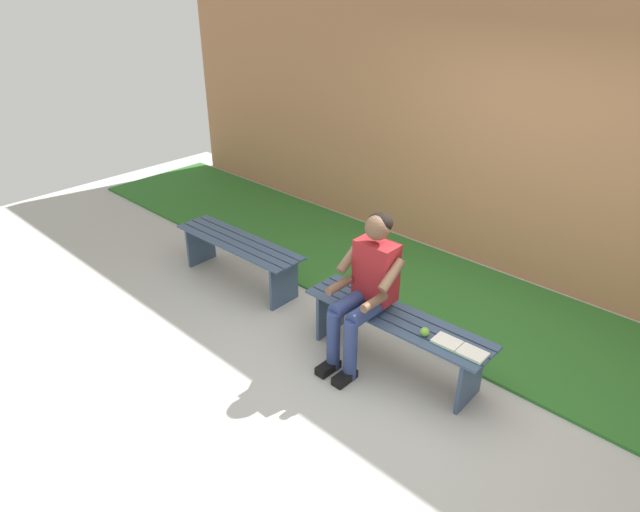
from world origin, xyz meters
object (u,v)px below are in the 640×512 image
Objects in this scene: person_seated at (366,285)px; book_open at (459,348)px; bench_near at (395,329)px; apple at (425,332)px; bench_far at (239,251)px.

book_open is at bearing -174.70° from person_seated.
apple is (-0.31, 0.06, 0.15)m from bench_near.
bench_near and bench_far have the same top height.
person_seated is (0.24, 0.10, 0.35)m from bench_near.
bench_far is at bearing -3.36° from person_seated.
apple is at bearing 6.10° from book_open.
person_seated is 0.86m from book_open.
bench_near is at bearing -11.66° from apple.
bench_far is 1.21× the size of person_seated.
book_open is at bearing 179.42° from bench_far.
bench_near is at bearing -156.84° from person_seated.
bench_near is 23.02× the size of apple.
apple is (-2.29, 0.06, 0.16)m from bench_far.
person_seated is 3.07× the size of book_open.
bench_far is 1.78m from person_seated.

